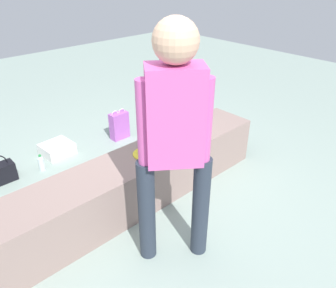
% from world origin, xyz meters
% --- Properties ---
extents(ground_plane, '(12.00, 12.00, 0.00)m').
position_xyz_m(ground_plane, '(0.00, 0.00, 0.00)').
color(ground_plane, '#90A59A').
extents(concrete_ledge, '(2.68, 0.47, 0.47)m').
position_xyz_m(concrete_ledge, '(0.00, 0.00, 0.23)').
color(concrete_ledge, gray).
rests_on(concrete_ledge, ground_plane).
extents(child_seated, '(0.28, 0.32, 0.48)m').
position_xyz_m(child_seated, '(0.30, -0.04, 0.68)').
color(child_seated, navy).
rests_on(child_seated, concrete_ledge).
extents(adult_standing, '(0.43, 0.38, 1.71)m').
position_xyz_m(adult_standing, '(-0.19, -0.66, 1.03)').
color(adult_standing, '#29323F').
rests_on(adult_standing, ground_plane).
extents(cake_plate, '(0.22, 0.22, 0.07)m').
position_xyz_m(cake_plate, '(0.09, -0.01, 0.49)').
color(cake_plate, yellow).
rests_on(cake_plate, concrete_ledge).
extents(gift_bag, '(0.23, 0.11, 0.38)m').
position_xyz_m(gift_bag, '(0.59, 1.13, 0.17)').
color(gift_bag, '#B259BF').
rests_on(gift_bag, ground_plane).
extents(railing_post, '(0.36, 0.36, 1.08)m').
position_xyz_m(railing_post, '(1.28, 1.06, 0.40)').
color(railing_post, black).
rests_on(railing_post, ground_plane).
extents(water_bottle_near_gift, '(0.06, 0.06, 0.19)m').
position_xyz_m(water_bottle_near_gift, '(-0.44, 1.09, 0.09)').
color(water_bottle_near_gift, silver).
rests_on(water_bottle_near_gift, ground_plane).
extents(party_cup_red, '(0.08, 0.08, 0.09)m').
position_xyz_m(party_cup_red, '(0.69, 0.46, 0.05)').
color(party_cup_red, red).
rests_on(party_cup_red, ground_plane).
extents(cake_box_white, '(0.35, 0.33, 0.13)m').
position_xyz_m(cake_box_white, '(-0.16, 1.30, 0.06)').
color(cake_box_white, white).
rests_on(cake_box_white, ground_plane).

